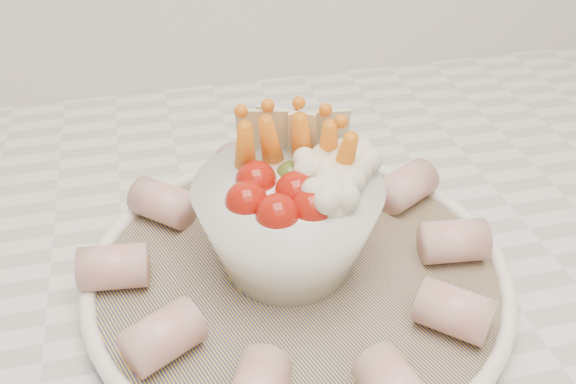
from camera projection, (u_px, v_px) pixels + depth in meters
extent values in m
cube|color=silver|center=(448.00, 232.00, 0.58)|extent=(2.04, 0.62, 0.04)
cylinder|color=navy|center=(298.00, 277.00, 0.49)|extent=(0.41, 0.41, 0.01)
torus|color=white|center=(298.00, 269.00, 0.49)|extent=(0.32, 0.32, 0.01)
sphere|color=#A3150A|center=(247.00, 202.00, 0.44)|extent=(0.03, 0.03, 0.03)
sphere|color=#A3150A|center=(277.00, 215.00, 0.42)|extent=(0.03, 0.03, 0.03)
sphere|color=#A3150A|center=(313.00, 208.00, 0.43)|extent=(0.03, 0.03, 0.03)
sphere|color=#A3150A|center=(256.00, 181.00, 0.46)|extent=(0.03, 0.03, 0.03)
sphere|color=#A3150A|center=(296.00, 192.00, 0.44)|extent=(0.03, 0.03, 0.03)
sphere|color=#486421|center=(291.00, 176.00, 0.47)|extent=(0.02, 0.02, 0.02)
cone|color=orange|center=(271.00, 150.00, 0.47)|extent=(0.04, 0.04, 0.07)
cone|color=orange|center=(302.00, 147.00, 0.47)|extent=(0.03, 0.04, 0.07)
cone|color=orange|center=(328.00, 155.00, 0.47)|extent=(0.03, 0.04, 0.07)
cone|color=orange|center=(245.00, 156.00, 0.46)|extent=(0.02, 0.04, 0.07)
cone|color=orange|center=(343.00, 168.00, 0.45)|extent=(0.02, 0.04, 0.07)
sphere|color=silver|center=(342.00, 183.00, 0.45)|extent=(0.03, 0.03, 0.03)
sphere|color=silver|center=(332.00, 202.00, 0.43)|extent=(0.03, 0.03, 0.03)
sphere|color=silver|center=(353.00, 168.00, 0.47)|extent=(0.03, 0.03, 0.03)
sphere|color=silver|center=(319.00, 175.00, 0.46)|extent=(0.03, 0.03, 0.03)
cube|color=beige|center=(288.00, 136.00, 0.48)|extent=(0.05, 0.03, 0.05)
cube|color=beige|center=(318.00, 138.00, 0.48)|extent=(0.05, 0.02, 0.05)
cube|color=beige|center=(268.00, 137.00, 0.48)|extent=(0.05, 0.02, 0.05)
cylinder|color=#BE5957|center=(454.00, 241.00, 0.49)|extent=(0.05, 0.04, 0.03)
cylinder|color=#BE5957|center=(406.00, 186.00, 0.55)|extent=(0.06, 0.05, 0.03)
cylinder|color=#BE5957|center=(325.00, 157.00, 0.58)|extent=(0.05, 0.06, 0.03)
cylinder|color=#BE5957|center=(240.00, 171.00, 0.56)|extent=(0.04, 0.05, 0.03)
cylinder|color=#BE5957|center=(163.00, 203.00, 0.53)|extent=(0.06, 0.06, 0.03)
cylinder|color=#BE5957|center=(114.00, 267.00, 0.46)|extent=(0.05, 0.04, 0.03)
cylinder|color=#BE5957|center=(163.00, 337.00, 0.41)|extent=(0.06, 0.05, 0.03)
cylinder|color=#BE5957|center=(454.00, 311.00, 0.43)|extent=(0.06, 0.06, 0.03)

